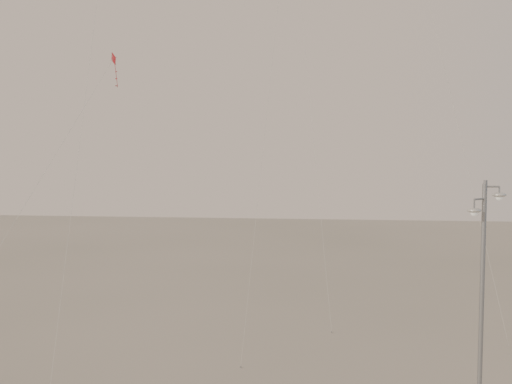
# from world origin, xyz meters

# --- Properties ---
(street_lamp) EXTENTS (1.48, 0.91, 9.85)m
(street_lamp) POSITION_xyz_m (11.39, 3.15, 5.25)
(street_lamp) COLOR gray
(street_lamp) RESTS_ON ground
(kite_3) EXTENTS (4.44, 14.53, 15.58)m
(kite_3) POSITION_xyz_m (-6.00, 5.99, 11.05)
(kite_3) COLOR maroon
(kite_3) RESTS_ON ground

